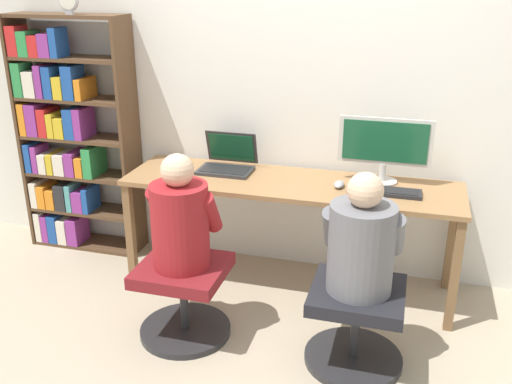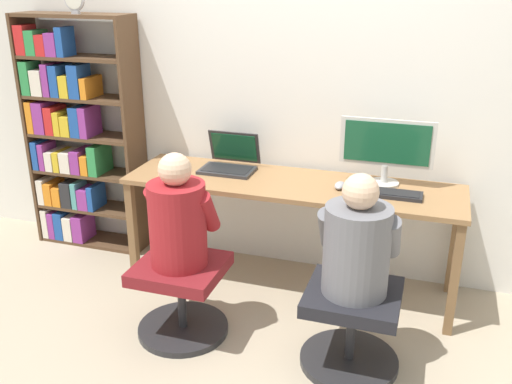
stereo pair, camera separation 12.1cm
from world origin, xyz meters
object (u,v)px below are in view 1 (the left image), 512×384
(office_chair_right, at_px, (184,295))
(desk_clock, at_px, (68,0))
(office_chair_left, at_px, (356,321))
(bookshelf, at_px, (66,139))
(laptop, at_px, (227,163))
(person_at_laptop, at_px, (180,219))
(person_at_monitor, at_px, (362,242))
(desktop_monitor, at_px, (385,147))
(keyboard, at_px, (384,191))

(office_chair_right, xyz_separation_m, desk_clock, (-1.05, 0.80, 1.51))
(office_chair_left, height_order, bookshelf, bookshelf)
(bookshelf, bearing_deg, laptop, -2.36)
(office_chair_left, bearing_deg, person_at_laptop, -179.95)
(laptop, relative_size, person_at_monitor, 0.56)
(desktop_monitor, bearing_deg, desk_clock, -178.95)
(desktop_monitor, relative_size, person_at_monitor, 0.90)
(laptop, bearing_deg, office_chair_left, -39.74)
(laptop, distance_m, desk_clock, 1.44)
(keyboard, height_order, person_at_monitor, person_at_monitor)
(office_chair_right, bearing_deg, office_chair_left, 0.33)
(desk_clock, bearing_deg, office_chair_left, -21.58)
(laptop, relative_size, office_chair_left, 0.67)
(desktop_monitor, bearing_deg, bookshelf, 179.57)
(bookshelf, bearing_deg, person_at_monitor, -21.06)
(laptop, bearing_deg, person_at_monitor, -39.57)
(laptop, height_order, person_at_laptop, person_at_laptop)
(person_at_laptop, distance_m, desk_clock, 1.68)
(bookshelf, xyz_separation_m, desk_clock, (0.18, -0.05, 0.94))
(person_at_monitor, bearing_deg, person_at_laptop, -179.67)
(desktop_monitor, xyz_separation_m, desk_clock, (-2.03, -0.04, 0.81))
(office_chair_right, xyz_separation_m, bookshelf, (-1.23, 0.85, 0.57))
(keyboard, distance_m, person_at_monitor, 0.64)
(desktop_monitor, xyz_separation_m, bookshelf, (-2.21, 0.02, -0.12))
(office_chair_right, relative_size, person_at_laptop, 0.82)
(bookshelf, distance_m, desk_clock, 0.96)
(person_at_monitor, distance_m, desk_clock, 2.39)
(keyboard, bearing_deg, desk_clock, 175.94)
(person_at_monitor, bearing_deg, desk_clock, 158.54)
(desktop_monitor, distance_m, laptop, 1.00)
(person_at_laptop, height_order, bookshelf, bookshelf)
(laptop, relative_size, person_at_laptop, 0.55)
(desktop_monitor, height_order, office_chair_left, desktop_monitor)
(desktop_monitor, bearing_deg, person_at_monitor, -92.37)
(person_at_laptop, xyz_separation_m, desk_clock, (-1.05, 0.79, 1.05))
(laptop, xyz_separation_m, office_chair_right, (0.00, -0.80, -0.52))
(person_at_laptop, height_order, desk_clock, desk_clock)
(person_at_laptop, bearing_deg, office_chair_left, 0.05)
(office_chair_left, distance_m, person_at_monitor, 0.45)
(desktop_monitor, height_order, laptop, desktop_monitor)
(desktop_monitor, xyz_separation_m, office_chair_right, (-0.99, -0.83, -0.70))
(office_chair_left, height_order, person_at_monitor, person_at_monitor)
(keyboard, height_order, office_chair_left, keyboard)
(person_at_monitor, xyz_separation_m, person_at_laptop, (-0.95, -0.01, 0.01))
(laptop, height_order, keyboard, laptop)
(office_chair_left, relative_size, bookshelf, 0.31)
(office_chair_left, bearing_deg, keyboard, 84.43)
(desktop_monitor, relative_size, person_at_laptop, 0.88)
(desktop_monitor, relative_size, desk_clock, 3.45)
(bookshelf, bearing_deg, desktop_monitor, -0.43)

